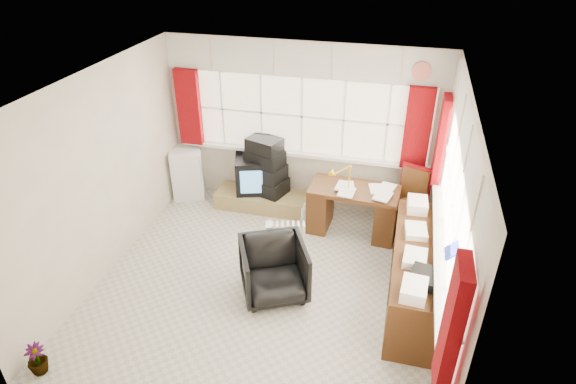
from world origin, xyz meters
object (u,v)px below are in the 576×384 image
Objects in this scene: desk_lamp at (350,173)px; crt_tv at (256,173)px; office_chair at (274,270)px; mini_fridge at (187,172)px; radiator at (288,249)px; task_chair at (411,200)px; tv_bench at (262,200)px; credenza at (413,272)px; desk at (353,208)px.

crt_tv is at bearing 162.27° from desk_lamp.
desk_lamp is 0.51× the size of office_chair.
radiator is at bearing -34.54° from mini_fridge.
task_chair is 1.35× the size of office_chair.
crt_tv reaches higher than tv_bench.
credenza is 2.75m from tv_bench.
crt_tv is (-0.86, 1.39, 0.25)m from radiator.
office_chair is (-0.73, -1.51, -0.05)m from desk.
crt_tv is at bearing 87.40° from office_chair.
credenza is 2.76× the size of crt_tv.
desk is 1.65× the size of office_chair.
tv_bench is at bearing 146.30° from credenza.
credenza is at bearing -34.09° from crt_tv.
desk is 2.70m from mini_fridge.
desk is 0.58m from desk_lamp.
desk is at bearing -168.27° from task_chair.
mini_fridge is (-1.12, -0.03, -0.12)m from crt_tv.
desk_lamp is at bearing -17.73° from crt_tv.
radiator is at bearing -60.28° from tv_bench.
crt_tv is 1.13m from mini_fridge.
task_chair reaches higher than tv_bench.
crt_tv is 0.90× the size of mini_fridge.
desk is at bearing 125.16° from credenza.
task_chair is 2.33m from crt_tv.
credenza is (0.93, -1.16, -0.58)m from desk_lamp.
mini_fridge is at bearing 176.34° from tv_bench.
mini_fridge reaches higher than tv_bench.
desk_lamp is at bearing -15.06° from tv_bench.
office_chair is 2.10m from crt_tv.
credenza reaches higher than desk.
tv_bench is at bearing 164.94° from desk_lamp.
desk_lamp is at bearing -165.63° from task_chair.
desk_lamp is 0.28× the size of tv_bench.
desk is 0.89× the size of tv_bench.
office_chair is 0.38× the size of credenza.
mini_fridge reaches higher than radiator.
desk is 0.80m from task_chair.
radiator is at bearing -58.26° from crt_tv.
radiator is (0.04, 0.53, -0.08)m from office_chair.
desk_lamp is 1.31m from radiator.
desk is 1.55× the size of mini_fridge.
tv_bench is (-0.73, 1.29, -0.14)m from radiator.
radiator is at bearing 171.36° from credenza.
task_chair is at bearing -6.30° from crt_tv.
office_chair is 0.94× the size of mini_fridge.
radiator is at bearing -141.92° from task_chair.
desk is at bearing 38.39° from office_chair.
tv_bench is at bearing -3.66° from mini_fridge.
desk reaches higher than radiator.
mini_fridge is (-1.25, 0.08, 0.28)m from tv_bench.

